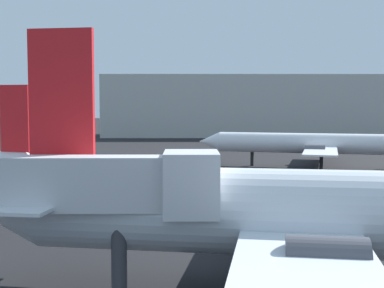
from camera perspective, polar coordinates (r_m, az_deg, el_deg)
airplane_at_gate at (r=25.06m, az=13.61°, el=-7.10°), size 35.61×24.92×12.12m
airplane_far_left at (r=74.35m, az=12.73°, el=0.06°), size 30.67×26.44×10.13m
jet_bridge at (r=24.86m, az=-15.05°, el=-4.36°), size 16.98×2.80×6.51m
terminal_building at (r=143.95m, az=7.91°, el=3.97°), size 84.63×19.69×15.60m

